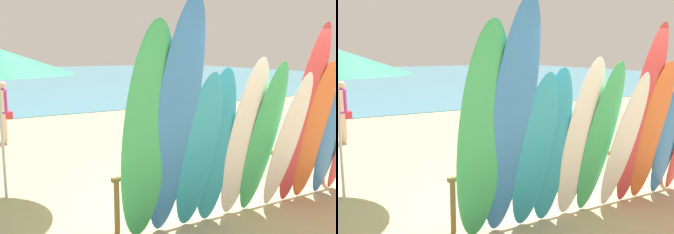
{
  "view_description": "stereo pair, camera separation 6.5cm",
  "coord_description": "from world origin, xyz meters",
  "views": [
    {
      "loc": [
        -3.66,
        -4.3,
        2.23
      ],
      "look_at": [
        0.0,
        1.99,
        1.0
      ],
      "focal_mm": 42.7,
      "sensor_mm": 36.0,
      "label": 1
    },
    {
      "loc": [
        -3.61,
        -4.34,
        2.23
      ],
      "look_at": [
        0.0,
        1.99,
        1.0
      ],
      "focal_mm": 42.7,
      "sensor_mm": 36.0,
      "label": 2
    }
  ],
  "objects": [
    {
      "name": "surfboard_blue_1",
      "position": [
        -1.42,
        -0.61,
        1.4
      ],
      "size": [
        0.56,
        0.96,
        2.79
      ],
      "primitive_type": "ellipsoid",
      "rotation": [
        0.3,
        0.0,
        -0.04
      ],
      "color": "#337AD1",
      "rests_on": "ground"
    },
    {
      "name": "surfboard_white_6",
      "position": [
        0.39,
        -0.55,
        0.98
      ],
      "size": [
        0.52,
        0.73,
        1.97
      ],
      "primitive_type": "ellipsoid",
      "rotation": [
        0.31,
        0.0,
        0.08
      ],
      "color": "white",
      "rests_on": "ground"
    },
    {
      "name": "surfboard_red_7",
      "position": [
        0.73,
        -0.52,
        1.3
      ],
      "size": [
        0.58,
        0.68,
        2.6
      ],
      "primitive_type": "ellipsoid",
      "rotation": [
        0.22,
        0.0,
        0.06
      ],
      "color": "#D13D42",
      "rests_on": "ground"
    },
    {
      "name": "surfboard_white_4",
      "position": [
        -0.31,
        -0.48,
        1.08
      ],
      "size": [
        0.58,
        0.68,
        2.16
      ],
      "primitive_type": "ellipsoid",
      "rotation": [
        0.26,
        0.0,
        0.07
      ],
      "color": "white",
      "rests_on": "ground"
    },
    {
      "name": "surfboard_teal_3",
      "position": [
        -0.73,
        -0.44,
        1.02
      ],
      "size": [
        0.52,
        0.56,
        2.04
      ],
      "primitive_type": "ellipsoid",
      "rotation": [
        0.23,
        0.0,
        -0.08
      ],
      "color": "#289EC6",
      "rests_on": "ground"
    },
    {
      "name": "surfboard_rack",
      "position": [
        0.0,
        0.0,
        0.58
      ],
      "size": [
        3.88,
        0.07,
        0.72
      ],
      "color": "brown",
      "rests_on": "ground"
    },
    {
      "name": "beachgoer_by_water",
      "position": [
        -2.31,
        5.95,
        0.86
      ],
      "size": [
        0.39,
        0.56,
        1.49
      ],
      "rotation": [
        0.0,
        0.0,
        1.37
      ],
      "color": "beige",
      "rests_on": "ground"
    },
    {
      "name": "surfboard_teal_2",
      "position": [
        -1.04,
        -0.51,
        1.0
      ],
      "size": [
        0.5,
        0.67,
        2.0
      ],
      "primitive_type": "ellipsoid",
      "rotation": [
        0.3,
        0.0,
        -0.02
      ],
      "color": "#289EC6",
      "rests_on": "ground"
    },
    {
      "name": "surfboard_orange_8",
      "position": [
        1.01,
        -0.48,
        1.05
      ],
      "size": [
        0.52,
        0.58,
        2.1
      ],
      "primitive_type": "ellipsoid",
      "rotation": [
        0.24,
        0.0,
        -0.01
      ],
      "color": "orange",
      "rests_on": "ground"
    },
    {
      "name": "surfboard_blue_9",
      "position": [
        1.43,
        -0.49,
        1.06
      ],
      "size": [
        0.54,
        0.6,
        2.13
      ],
      "primitive_type": "ellipsoid",
      "rotation": [
        0.22,
        0.0,
        0.07
      ],
      "color": "#337AD1",
      "rests_on": "ground"
    },
    {
      "name": "surfboard_green_0",
      "position": [
        -1.74,
        -0.54,
        1.27
      ],
      "size": [
        0.63,
        0.8,
        2.54
      ],
      "primitive_type": "ellipsoid",
      "rotation": [
        0.26,
        0.0,
        -0.08
      ],
      "color": "#38B266",
      "rests_on": "ground"
    },
    {
      "name": "surfboard_green_5",
      "position": [
        -0.01,
        -0.51,
        1.05
      ],
      "size": [
        0.5,
        0.7,
        2.11
      ],
      "primitive_type": "ellipsoid",
      "rotation": [
        0.29,
        0.0,
        0.04
      ],
      "color": "#38B266",
      "rests_on": "ground"
    },
    {
      "name": "ground",
      "position": [
        0.0,
        14.0,
        0.0
      ],
      "size": [
        60.0,
        60.0,
        0.0
      ],
      "primitive_type": "plane",
      "color": "tan"
    }
  ]
}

